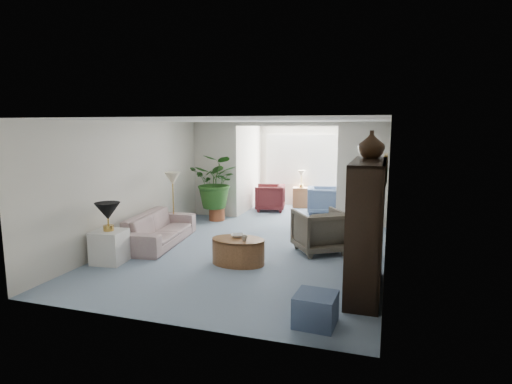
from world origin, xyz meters
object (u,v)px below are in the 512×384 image
(plant_pot, at_px, (217,214))
(sunroom_chair_blue, at_px, (322,200))
(floor_lamp, at_px, (172,178))
(coffee_cup, at_px, (244,238))
(coffee_bowl, at_px, (237,236))
(sunroom_chair_maroon, at_px, (270,198))
(entertainment_cabinet, at_px, (366,227))
(framed_picture, at_px, (386,169))
(coffee_table, at_px, (238,251))
(ottoman, at_px, (316,309))
(sofa, at_px, (159,229))
(sunroom_table, at_px, (301,197))
(table_lamp, at_px, (108,211))
(end_table, at_px, (110,247))
(wingback_chair, at_px, (320,231))
(side_table_dark, at_px, (358,235))
(cabinet_urn, at_px, (371,144))

(plant_pot, distance_m, sunroom_chair_blue, 2.96)
(floor_lamp, relative_size, coffee_cup, 3.41)
(floor_lamp, height_order, plant_pot, floor_lamp)
(coffee_bowl, relative_size, sunroom_chair_maroon, 0.27)
(floor_lamp, height_order, entertainment_cabinet, entertainment_cabinet)
(framed_picture, height_order, sunroom_chair_blue, framed_picture)
(coffee_table, xyz_separation_m, entertainment_cabinet, (2.18, -0.58, 0.73))
(entertainment_cabinet, relative_size, ottoman, 3.95)
(sunroom_chair_maroon, bearing_deg, sofa, -27.78)
(sofa, height_order, floor_lamp, floor_lamp)
(coffee_cup, bearing_deg, sunroom_chair_blue, 82.91)
(sunroom_table, bearing_deg, coffee_cup, -88.46)
(table_lamp, bearing_deg, ottoman, -17.84)
(sunroom_chair_blue, bearing_deg, coffee_cup, 162.30)
(entertainment_cabinet, xyz_separation_m, sunroom_chair_blue, (-1.43, 5.31, -0.59))
(framed_picture, distance_m, sunroom_chair_maroon, 5.46)
(end_table, bearing_deg, plant_pot, 82.65)
(wingback_chair, relative_size, entertainment_cabinet, 0.47)
(coffee_table, xyz_separation_m, sunroom_chair_maroon, (-0.75, 4.72, 0.15))
(floor_lamp, height_order, coffee_table, floor_lamp)
(ottoman, relative_size, sunroom_chair_blue, 0.59)
(table_lamp, relative_size, side_table_dark, 0.72)
(coffee_cup, xyz_separation_m, ottoman, (1.53, -1.77, -0.30))
(wingback_chair, height_order, side_table_dark, wingback_chair)
(coffee_cup, bearing_deg, coffee_bowl, 135.00)
(framed_picture, height_order, floor_lamp, framed_picture)
(entertainment_cabinet, xyz_separation_m, ottoman, (-0.50, -1.29, -0.76))
(wingback_chair, relative_size, cabinet_urn, 2.18)
(coffee_bowl, relative_size, ottoman, 0.46)
(coffee_table, relative_size, wingback_chair, 1.06)
(end_table, distance_m, ottoman, 4.07)
(sunroom_chair_blue, bearing_deg, sofa, 135.03)
(end_table, bearing_deg, cabinet_urn, 7.10)
(sunroom_table, bearing_deg, cabinet_urn, -68.55)
(entertainment_cabinet, relative_size, cabinet_urn, 4.64)
(side_table_dark, bearing_deg, sunroom_chair_maroon, 129.33)
(sunroom_table, bearing_deg, entertainment_cabinet, -70.17)
(sunroom_table, bearing_deg, end_table, -109.71)
(sunroom_chair_maroon, bearing_deg, cabinet_urn, 20.78)
(coffee_bowl, xyz_separation_m, ottoman, (1.73, -1.97, -0.28))
(framed_picture, relative_size, sofa, 0.23)
(coffee_bowl, height_order, sunroom_chair_maroon, sunroom_chair_maroon)
(wingback_chair, bearing_deg, ottoman, 65.37)
(sunroom_chair_maroon, bearing_deg, sunroom_table, 124.39)
(framed_picture, bearing_deg, floor_lamp, 166.54)
(sofa, xyz_separation_m, cabinet_urn, (4.17, -0.81, 1.81))
(coffee_bowl, height_order, wingback_chair, wingback_chair)
(coffee_cup, relative_size, cabinet_urn, 0.26)
(sunroom_chair_maroon, bearing_deg, framed_picture, 26.08)
(coffee_table, relative_size, plant_pot, 2.37)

